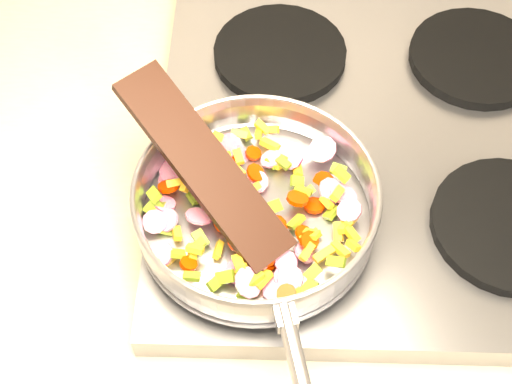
{
  "coord_description": "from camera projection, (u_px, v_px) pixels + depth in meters",
  "views": [
    {
      "loc": [
        -0.85,
        1.07,
        1.68
      ],
      "look_at": [
        -0.87,
        1.52,
        1.01
      ],
      "focal_mm": 50.0,
      "sensor_mm": 36.0,
      "label": 1
    }
  ],
  "objects": [
    {
      "name": "wooden_spatula",
      "position": [
        204.0,
        165.0,
        0.81
      ],
      "size": [
        0.22,
        0.23,
        0.11
      ],
      "primitive_type": "cube",
      "rotation": [
        0.0,
        -0.35,
        2.31
      ],
      "color": "black",
      "rests_on": "saute_pan"
    },
    {
      "name": "grate_fr",
      "position": [
        510.0,
        225.0,
        0.86
      ],
      "size": [
        0.19,
        0.19,
        0.02
      ],
      "primitive_type": "cylinder",
      "color": "black",
      "rests_on": "cooktop"
    },
    {
      "name": "grate_bl",
      "position": [
        280.0,
        53.0,
        1.02
      ],
      "size": [
        0.19,
        0.19,
        0.02
      ],
      "primitive_type": "cylinder",
      "color": "black",
      "rests_on": "cooktop"
    },
    {
      "name": "cooktop",
      "position": [
        382.0,
        145.0,
        0.96
      ],
      "size": [
        0.6,
        0.6,
        0.04
      ],
      "primitive_type": "cube",
      "color": "#939399",
      "rests_on": "counter_top"
    },
    {
      "name": "saute_pan",
      "position": [
        256.0,
        204.0,
        0.82
      ],
      "size": [
        0.33,
        0.49,
        0.06
      ],
      "rotation": [
        0.0,
        0.0,
        0.23
      ],
      "color": "#9E9EA5",
      "rests_on": "grate_fl"
    },
    {
      "name": "grate_fl",
      "position": [
        278.0,
        219.0,
        0.86
      ],
      "size": [
        0.19,
        0.19,
        0.02
      ],
      "primitive_type": "cylinder",
      "color": "black",
      "rests_on": "cooktop"
    },
    {
      "name": "vegetable_heap",
      "position": [
        254.0,
        211.0,
        0.84
      ],
      "size": [
        0.26,
        0.26,
        0.05
      ],
      "color": "yellow",
      "rests_on": "saute_pan"
    },
    {
      "name": "grate_br",
      "position": [
        476.0,
        57.0,
        1.01
      ],
      "size": [
        0.19,
        0.19,
        0.02
      ],
      "primitive_type": "cylinder",
      "color": "black",
      "rests_on": "cooktop"
    }
  ]
}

